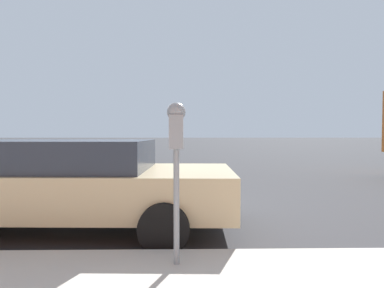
# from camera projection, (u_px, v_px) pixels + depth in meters

# --- Properties ---
(ground_plane) EXTENTS (220.00, 220.00, 0.00)m
(ground_plane) POSITION_uv_depth(u_px,v_px,m) (134.00, 213.00, 5.64)
(ground_plane) COLOR #333335
(parking_meter) EXTENTS (0.21, 0.19, 1.65)m
(parking_meter) POSITION_uv_depth(u_px,v_px,m) (176.00, 141.00, 3.02)
(parking_meter) COLOR gray
(parking_meter) RESTS_ON sidewalk
(car_tan) EXTENTS (2.20, 5.02, 1.39)m
(car_tan) POSITION_uv_depth(u_px,v_px,m) (68.00, 181.00, 4.63)
(car_tan) COLOR tan
(car_tan) RESTS_ON ground_plane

